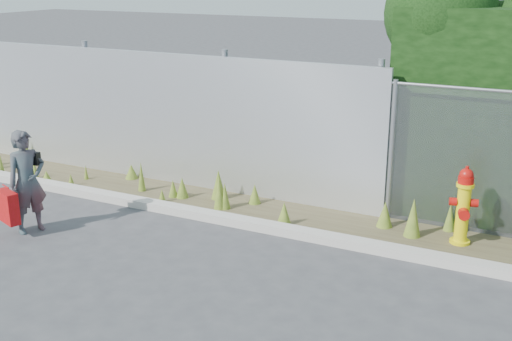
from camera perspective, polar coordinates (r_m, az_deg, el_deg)
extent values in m
plane|color=#3D3D40|center=(7.42, -2.79, -10.65)|extent=(80.00, 80.00, 0.00)
cube|color=#AEA89D|center=(8.85, 2.91, -5.37)|extent=(16.00, 0.22, 0.12)
cube|color=#4B412A|center=(9.38, 4.37, -4.40)|extent=(16.00, 1.20, 0.01)
cone|color=#567121|center=(9.70, -2.78, -2.34)|extent=(0.17, 0.17, 0.41)
cone|color=#567121|center=(9.21, 11.38, -3.91)|extent=(0.23, 0.23, 0.38)
cone|color=#567121|center=(9.68, -3.28, -2.03)|extent=(0.18, 0.18, 0.53)
cone|color=#567121|center=(10.12, -3.35, -1.31)|extent=(0.24, 0.24, 0.48)
cone|color=#567121|center=(8.94, 13.78, -4.17)|extent=(0.23, 0.23, 0.55)
cone|color=#567121|center=(11.17, -16.12, -0.88)|extent=(0.12, 0.12, 0.21)
cone|color=#567121|center=(11.31, -11.01, -0.15)|extent=(0.23, 0.23, 0.26)
cone|color=#567121|center=(11.75, -19.06, 0.04)|extent=(0.11, 0.11, 0.33)
cone|color=#567121|center=(10.10, -8.35, -2.30)|extent=(0.13, 0.13, 0.22)
cone|color=#567121|center=(12.21, -21.77, 0.62)|extent=(0.12, 0.12, 0.43)
cone|color=#567121|center=(11.41, -18.11, -0.64)|extent=(0.21, 0.21, 0.23)
cone|color=#567121|center=(11.44, -14.87, -0.20)|extent=(0.08, 0.08, 0.27)
cone|color=#567121|center=(10.23, -6.57, -1.59)|extent=(0.20, 0.20, 0.34)
cone|color=#567121|center=(10.29, -7.38, -1.66)|extent=(0.16, 0.16, 0.29)
cone|color=#567121|center=(12.94, -19.72, 1.76)|extent=(0.14, 0.14, 0.43)
cone|color=#567121|center=(9.92, -0.12, -2.16)|extent=(0.20, 0.20, 0.32)
cone|color=#567121|center=(10.62, -10.15, -0.59)|extent=(0.13, 0.13, 0.50)
cone|color=#567121|center=(9.11, 2.52, -3.92)|extent=(0.22, 0.22, 0.35)
cone|color=#567121|center=(9.28, 16.85, -4.03)|extent=(0.16, 0.16, 0.42)
cone|color=#567121|center=(9.31, 17.75, -3.86)|extent=(0.20, 0.20, 0.48)
cube|color=silver|center=(11.10, -10.05, 4.76)|extent=(8.50, 0.08, 2.20)
cylinder|color=gray|center=(11.95, -14.59, 5.61)|extent=(0.10, 0.10, 2.30)
cylinder|color=gray|center=(10.36, -2.71, 4.39)|extent=(0.10, 0.10, 2.30)
cylinder|color=gray|center=(9.44, 10.70, 2.79)|extent=(0.10, 0.10, 2.30)
cylinder|color=gray|center=(9.29, 11.93, 1.69)|extent=(0.07, 0.07, 2.05)
sphere|color=black|center=(9.85, 16.10, 13.25)|extent=(1.61, 1.61, 1.61)
sphere|color=black|center=(10.01, 21.05, 10.73)|extent=(1.14, 1.14, 1.14)
cylinder|color=yellow|center=(8.99, 17.64, -6.08)|extent=(0.27, 0.27, 0.06)
cylinder|color=yellow|center=(8.85, 17.86, -3.84)|extent=(0.17, 0.17, 0.81)
cylinder|color=yellow|center=(8.71, 18.12, -1.23)|extent=(0.23, 0.23, 0.05)
cylinder|color=#B20F0A|center=(8.69, 18.16, -0.81)|extent=(0.20, 0.20, 0.10)
sphere|color=#B20F0A|center=(8.67, 18.20, -0.40)|extent=(0.18, 0.18, 0.18)
cylinder|color=#B20F0A|center=(8.64, 18.26, 0.21)|extent=(0.05, 0.05, 0.05)
cylinder|color=#B20F0A|center=(8.80, 17.12, -2.58)|extent=(0.10, 0.10, 0.10)
cylinder|color=#B20F0A|center=(8.77, 18.83, -2.83)|extent=(0.10, 0.10, 0.10)
cylinder|color=#B20F0A|center=(8.70, 17.76, -3.69)|extent=(0.14, 0.11, 0.14)
imported|color=#106569|center=(9.29, -19.67, -0.95)|extent=(0.52, 0.62, 1.44)
cube|color=#9E0E09|center=(9.31, -21.17, -3.03)|extent=(0.40, 0.15, 0.44)
cylinder|color=#9E0E09|center=(9.22, -21.37, -1.32)|extent=(0.19, 0.02, 0.02)
cube|color=black|center=(9.33, -19.30, 1.04)|extent=(0.23, 0.10, 0.17)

